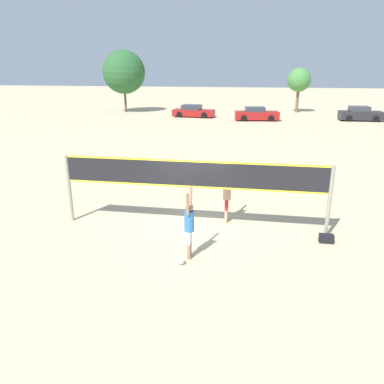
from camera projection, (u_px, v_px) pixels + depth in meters
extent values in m
plane|color=#C6B28C|center=(192.00, 228.00, 12.91)|extent=(200.00, 200.00, 0.00)
cylinder|color=gray|center=(69.00, 189.00, 13.24)|extent=(0.12, 0.12, 2.41)
cylinder|color=gray|center=(329.00, 203.00, 11.83)|extent=(0.12, 0.12, 2.41)
cube|color=black|center=(192.00, 174.00, 12.30)|extent=(8.70, 0.02, 0.93)
cube|color=yellow|center=(192.00, 161.00, 12.16)|extent=(8.70, 0.03, 0.06)
cube|color=yellow|center=(192.00, 187.00, 12.43)|extent=(8.70, 0.03, 0.06)
cylinder|color=tan|center=(189.00, 252.00, 10.76)|extent=(0.11, 0.11, 0.47)
cylinder|color=white|center=(189.00, 238.00, 10.63)|extent=(0.12, 0.12, 0.38)
cylinder|color=tan|center=(190.00, 249.00, 10.95)|extent=(0.11, 0.11, 0.47)
cylinder|color=white|center=(190.00, 236.00, 10.82)|extent=(0.12, 0.12, 0.38)
cylinder|color=#3372BF|center=(189.00, 221.00, 10.57)|extent=(0.28, 0.28, 0.60)
sphere|color=tan|center=(189.00, 207.00, 10.44)|extent=(0.23, 0.23, 0.23)
cylinder|color=tan|center=(188.00, 204.00, 10.15)|extent=(0.08, 0.22, 0.68)
cylinder|color=tan|center=(191.00, 198.00, 10.60)|extent=(0.08, 0.22, 0.68)
cylinder|color=tan|center=(226.00, 214.00, 13.50)|extent=(0.11, 0.11, 0.48)
cylinder|color=red|center=(227.00, 203.00, 13.37)|extent=(0.12, 0.12, 0.39)
cylinder|color=tan|center=(226.00, 217.00, 13.32)|extent=(0.11, 0.11, 0.48)
cylinder|color=red|center=(226.00, 205.00, 13.18)|extent=(0.12, 0.12, 0.39)
cylinder|color=tan|center=(227.00, 191.00, 13.11)|extent=(0.28, 0.28, 0.61)
sphere|color=tan|center=(227.00, 179.00, 12.98)|extent=(0.24, 0.24, 0.24)
cylinder|color=tan|center=(228.00, 172.00, 13.15)|extent=(0.08, 0.22, 0.69)
cylinder|color=tan|center=(227.00, 176.00, 12.70)|extent=(0.08, 0.22, 0.69)
sphere|color=silver|center=(180.00, 261.00, 10.51)|extent=(0.23, 0.23, 0.23)
cube|color=black|center=(326.00, 238.00, 11.85)|extent=(0.44, 0.24, 0.27)
cube|color=maroon|center=(194.00, 113.00, 42.09)|extent=(4.74, 2.18, 0.69)
cube|color=#2D333D|center=(192.00, 107.00, 41.95)|extent=(2.22, 1.79, 0.53)
cylinder|color=black|center=(208.00, 114.00, 42.52)|extent=(0.66, 0.28, 0.64)
cylinder|color=black|center=(204.00, 115.00, 41.02)|extent=(0.66, 0.28, 0.64)
cylinder|color=black|center=(184.00, 113.00, 43.25)|extent=(0.66, 0.28, 0.64)
cylinder|color=black|center=(179.00, 115.00, 41.74)|extent=(0.66, 0.28, 0.64)
cube|color=maroon|center=(257.00, 115.00, 39.31)|extent=(4.69, 2.28, 0.81)
cube|color=#2D333D|center=(255.00, 109.00, 39.12)|extent=(2.21, 1.84, 0.46)
cylinder|color=black|center=(269.00, 116.00, 40.09)|extent=(0.66, 0.30, 0.64)
cylinder|color=black|center=(271.00, 118.00, 38.52)|extent=(0.66, 0.30, 0.64)
cylinder|color=black|center=(243.00, 116.00, 40.22)|extent=(0.66, 0.30, 0.64)
cylinder|color=black|center=(244.00, 118.00, 38.65)|extent=(0.66, 0.30, 0.64)
cube|color=#232328|center=(360.00, 115.00, 39.10)|extent=(4.27, 1.92, 0.85)
cube|color=#2D333D|center=(359.00, 109.00, 38.92)|extent=(1.94, 1.72, 0.51)
cylinder|color=black|center=(371.00, 117.00, 39.80)|extent=(0.64, 0.23, 0.64)
cylinder|color=black|center=(376.00, 119.00, 38.17)|extent=(0.64, 0.23, 0.64)
cylinder|color=black|center=(345.00, 116.00, 40.18)|extent=(0.64, 0.23, 0.64)
cylinder|color=black|center=(349.00, 118.00, 38.54)|extent=(0.64, 0.23, 0.64)
cylinder|color=brown|center=(297.00, 100.00, 46.19)|extent=(0.36, 0.36, 3.11)
sphere|color=#42843D|center=(299.00, 80.00, 45.46)|extent=(2.83, 2.83, 2.83)
cylinder|color=brown|center=(125.00, 98.00, 46.53)|extent=(0.28, 0.28, 3.36)
sphere|color=#285B2D|center=(124.00, 72.00, 45.55)|extent=(5.17, 5.17, 5.17)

